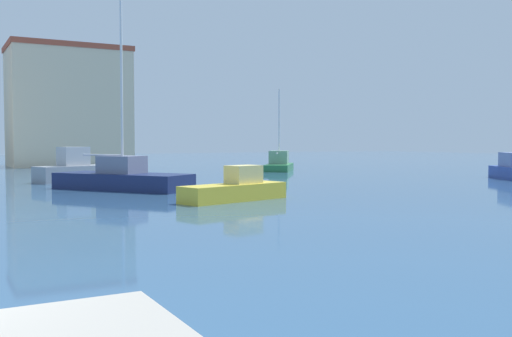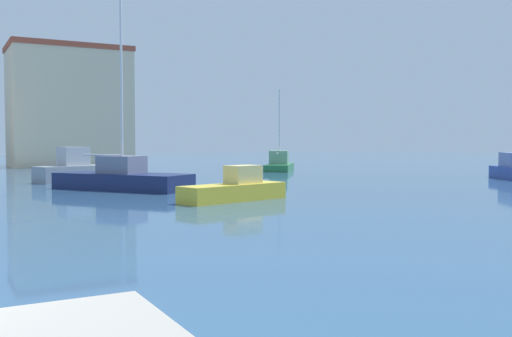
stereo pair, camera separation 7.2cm
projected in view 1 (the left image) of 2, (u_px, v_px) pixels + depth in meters
The scene contains 6 objects.
water at pixel (246, 187), 30.30m from camera, with size 160.00×160.00×0.00m, color #2D5175.
sailboat_navy_distant_north at pixel (122, 178), 28.80m from camera, with size 6.02×7.20×10.02m.
sailboat_green_far_left at pixel (279, 164), 47.43m from camera, with size 4.95×5.66×6.65m.
motorboat_yellow_far_right at pixel (236, 189), 23.52m from camera, with size 4.97×2.58×1.42m.
motorboat_grey_mid_harbor at pixel (76, 170), 34.43m from camera, with size 5.07×3.16×2.07m.
yacht_club at pixel (68, 107), 56.57m from camera, with size 11.11×7.73×11.54m.
Camera 1 is at (0.90, -6.73, 2.43)m, focal length 40.68 mm.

